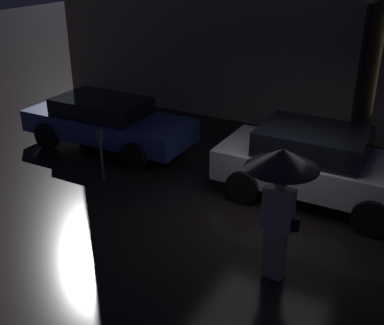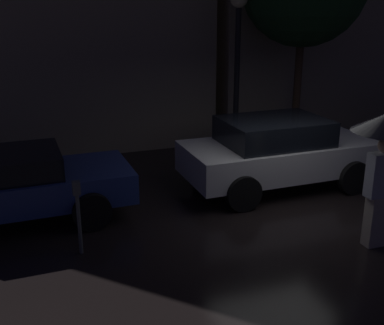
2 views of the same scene
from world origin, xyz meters
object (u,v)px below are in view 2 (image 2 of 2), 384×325
at_px(street_lamp_near, 238,38).
at_px(parking_meter, 78,209).
at_px(parked_car_white, 278,151).
at_px(parked_car_blue, 3,186).

bearing_deg(street_lamp_near, parking_meter, -138.52).
relative_size(parked_car_white, street_lamp_near, 0.99).
xyz_separation_m(parked_car_white, parking_meter, (-4.37, -1.52, -0.04)).
bearing_deg(parking_meter, parked_car_blue, 124.64).
bearing_deg(street_lamp_near, parked_car_blue, -156.95).
bearing_deg(parking_meter, street_lamp_near, 41.48).
bearing_deg(parked_car_blue, parked_car_white, -1.79).
height_order(parked_car_white, street_lamp_near, street_lamp_near).
relative_size(parking_meter, street_lamp_near, 0.30).
height_order(parked_car_blue, parked_car_white, parked_car_white).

